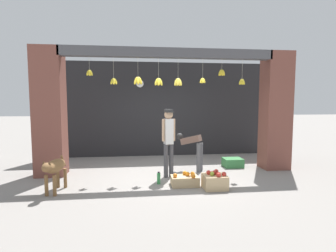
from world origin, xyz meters
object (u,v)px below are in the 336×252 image
Objects in this scene: fruit_crate_apples at (215,181)px; fruit_crate_oranges at (185,180)px; water_bottle at (159,178)px; wall_clock at (140,84)px; shopkeeper at (169,137)px; produce_box_green at (233,163)px; worker_stooping at (193,146)px; dog at (55,168)px.

fruit_crate_oranges is at bearing 153.78° from fruit_crate_apples.
water_bottle is 1.07× the size of wall_clock.
shopkeeper reaches higher than produce_box_green.
produce_box_green is 3.95m from wall_clock.
water_bottle is at bearing 175.27° from worker_stooping.
worker_stooping is at bearing 70.29° from fruit_crate_oranges.
fruit_crate_oranges is 0.67m from fruit_crate_apples.
dog is 1.64× the size of fruit_crate_oranges.
worker_stooping is 3.08m from wall_clock.
wall_clock reaches higher than produce_box_green.
dog is 3.47× the size of water_bottle.
dog is at bearing 5.05° from shopkeeper.
wall_clock is (-0.94, 3.32, 2.36)m from fruit_crate_oranges.
fruit_crate_oranges is at bearing 100.77° from dog.
dog is 0.98× the size of worker_stooping.
fruit_crate_apples is 2.09m from produce_box_green.
shopkeeper is 1.17m from fruit_crate_oranges.
produce_box_green is at bearing -34.97° from wall_clock.
fruit_crate_oranges is 2.27× the size of wall_clock.
worker_stooping is 1.88× the size of produce_box_green.
shopkeeper is (2.45, 0.84, 0.48)m from dog.
worker_stooping is at bearing 121.41° from dog.
worker_stooping is 1.57m from water_bottle.
wall_clock reaches higher than fruit_crate_apples.
produce_box_green is (1.67, 1.50, 0.01)m from fruit_crate_oranges.
dog is 1.99× the size of fruit_crate_apples.
fruit_crate_apples is 1.75× the size of water_bottle.
wall_clock is (-1.54, 3.61, 2.30)m from fruit_crate_apples.
worker_stooping is at bearing -157.73° from shopkeeper.
fruit_crate_oranges reaches higher than water_bottle.
produce_box_green is 2.61m from water_bottle.
shopkeeper is 1.06m from water_bottle.
worker_stooping reaches higher than fruit_crate_oranges.
shopkeeper is 1.57m from fruit_crate_apples.
worker_stooping reaches higher than dog.
shopkeeper is at bearing -158.04° from produce_box_green.
wall_clock is (-0.66, 2.61, 1.48)m from shopkeeper.
water_bottle is at bearing 47.86° from shopkeeper.
produce_box_green is at bearing 59.14° from fruit_crate_apples.
fruit_crate_apples is 4.55m from wall_clock.
fruit_crate_oranges is (0.28, -0.71, -0.88)m from shopkeeper.
water_bottle is at bearing 158.58° from fruit_crate_apples.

